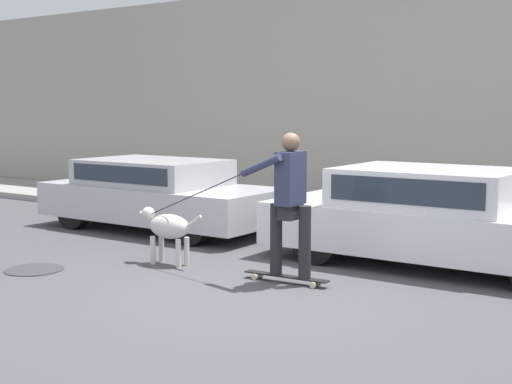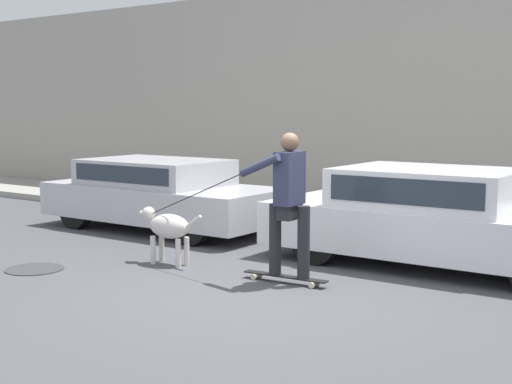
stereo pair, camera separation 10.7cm
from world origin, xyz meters
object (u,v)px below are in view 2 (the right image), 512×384
parked_car_1 (438,219)px  dog (168,228)px  skateboarder (288,198)px  parked_car_0 (160,194)px

parked_car_1 → dog: parked_car_1 is taller
parked_car_1 → dog: bearing=-146.6°
dog → skateboarder: bearing=178.7°
skateboarder → parked_car_1: bearing=-123.2°
dog → skateboarder: 1.90m
parked_car_0 → dog: size_ratio=4.15×
parked_car_0 → parked_car_1: bearing=0.0°
dog → parked_car_1: bearing=-149.2°
parked_car_1 → skateboarder: 2.21m
parked_car_0 → dog: bearing=-45.1°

